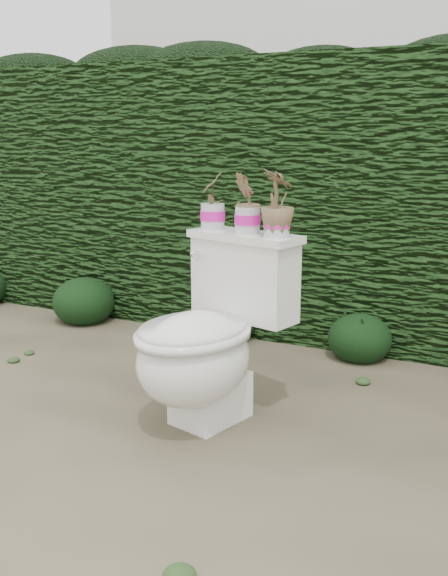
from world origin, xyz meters
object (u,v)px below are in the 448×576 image
at_px(toilet, 207,341).
at_px(potted_plant_left, 213,202).
at_px(potted_plant_right, 277,205).
at_px(potted_plant_center, 248,205).

xyz_separation_m(toilet, potted_plant_left, (-0.11, 0.28, 0.54)).
relative_size(toilet, potted_plant_right, 3.02).
xyz_separation_m(potted_plant_center, potted_plant_right, (0.15, -0.04, 0.01)).
distance_m(potted_plant_left, potted_plant_right, 0.35).
bearing_deg(potted_plant_center, potted_plant_left, -123.32).
distance_m(toilet, potted_plant_right, 0.62).
xyz_separation_m(toilet, potted_plant_right, (0.22, 0.19, 0.55)).
distance_m(potted_plant_center, potted_plant_right, 0.15).
distance_m(potted_plant_left, potted_plant_center, 0.20).
xyz_separation_m(potted_plant_left, potted_plant_center, (0.19, -0.05, 0.00)).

